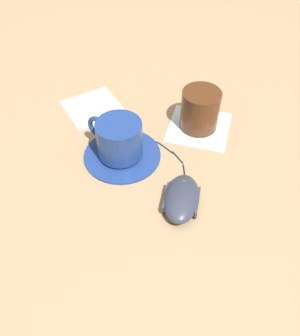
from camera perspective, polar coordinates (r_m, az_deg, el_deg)
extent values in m
plane|color=#9E7F5B|center=(0.75, 1.20, 1.53)|extent=(3.00, 3.00, 0.00)
cylinder|color=navy|center=(0.76, -4.25, 2.10)|extent=(0.16, 0.16, 0.01)
cylinder|color=navy|center=(0.73, -4.68, 4.46)|extent=(0.09, 0.09, 0.07)
torus|color=navy|center=(0.75, -7.78, 6.04)|extent=(0.04, 0.05, 0.05)
ellipsoid|color=#2D3342|center=(0.67, 4.83, -4.64)|extent=(0.12, 0.09, 0.03)
cylinder|color=#38383D|center=(0.68, 5.24, -2.19)|extent=(0.01, 0.01, 0.01)
cube|color=#38383D|center=(0.67, 2.38, -4.49)|extent=(0.06, 0.02, 0.01)
cube|color=#38383D|center=(0.67, 7.26, -5.21)|extent=(0.06, 0.02, 0.01)
cylinder|color=black|center=(0.73, 5.25, -0.58)|extent=(0.04, 0.00, 0.00)
cylinder|color=black|center=(0.75, 4.27, 1.44)|extent=(0.04, 0.02, 0.00)
cylinder|color=black|center=(0.77, 2.47, 3.08)|extent=(0.03, 0.03, 0.00)
cylinder|color=black|center=(0.79, 0.30, 4.34)|extent=(0.02, 0.03, 0.00)
cylinder|color=black|center=(0.80, -2.16, 5.15)|extent=(0.02, 0.04, 0.00)
cylinder|color=black|center=(0.81, -4.82, 5.45)|extent=(0.01, 0.04, 0.00)
cylinder|color=black|center=(0.82, -7.52, 5.48)|extent=(0.01, 0.04, 0.00)
sphere|color=black|center=(0.72, 5.42, -1.72)|extent=(0.00, 0.00, 0.00)
sphere|color=black|center=(0.74, 5.08, 0.52)|extent=(0.00, 0.00, 0.00)
sphere|color=black|center=(0.76, 3.47, 2.34)|extent=(0.00, 0.00, 0.00)
sphere|color=black|center=(0.78, 1.48, 3.81)|extent=(0.00, 0.00, 0.00)
sphere|color=black|center=(0.80, -0.86, 4.86)|extent=(0.00, 0.00, 0.00)
sphere|color=black|center=(0.81, -3.45, 5.43)|extent=(0.00, 0.00, 0.00)
sphere|color=black|center=(0.81, -6.17, 5.46)|extent=(0.00, 0.00, 0.00)
sphere|color=black|center=(0.82, -8.86, 5.49)|extent=(0.00, 0.00, 0.00)
cube|color=white|center=(0.83, 7.44, 6.20)|extent=(0.16, 0.16, 0.00)
cylinder|color=#4C2814|center=(0.80, 7.64, 8.80)|extent=(0.08, 0.08, 0.09)
cube|color=silver|center=(0.89, -8.67, 9.14)|extent=(0.16, 0.16, 0.00)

